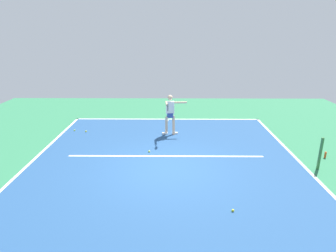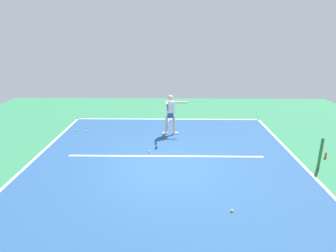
{
  "view_description": "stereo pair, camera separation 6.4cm",
  "coord_description": "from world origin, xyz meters",
  "px_view_note": "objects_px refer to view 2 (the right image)",
  "views": [
    {
      "loc": [
        -0.17,
        8.39,
        4.19
      ],
      "look_at": [
        -0.07,
        -1.64,
        0.9
      ],
      "focal_mm": 30.75,
      "sensor_mm": 36.0,
      "label": 1
    },
    {
      "loc": [
        -0.23,
        8.39,
        4.19
      ],
      "look_at": [
        -0.07,
        -1.64,
        0.9
      ],
      "focal_mm": 30.75,
      "sensor_mm": 36.0,
      "label": 2
    }
  ],
  "objects_px": {
    "tennis_ball_by_baseline": "(232,211)",
    "water_bottle": "(326,155)",
    "tennis_player": "(171,112)",
    "tennis_ball_by_sideline": "(75,130)",
    "tennis_ball_far_corner": "(149,151)",
    "tennis_ball_centre_court": "(86,131)",
    "net_post": "(320,154)"
  },
  "relations": [
    {
      "from": "tennis_ball_centre_court",
      "to": "tennis_player",
      "type": "bearing_deg",
      "value": 175.98
    },
    {
      "from": "tennis_player",
      "to": "tennis_ball_centre_court",
      "type": "height_order",
      "value": "tennis_player"
    },
    {
      "from": "tennis_ball_far_corner",
      "to": "tennis_ball_centre_court",
      "type": "relative_size",
      "value": 1.0
    },
    {
      "from": "tennis_ball_far_corner",
      "to": "tennis_ball_centre_court",
      "type": "height_order",
      "value": "same"
    },
    {
      "from": "tennis_player",
      "to": "water_bottle",
      "type": "xyz_separation_m",
      "value": [
        -5.42,
        2.38,
        -0.88
      ]
    },
    {
      "from": "net_post",
      "to": "tennis_ball_by_sideline",
      "type": "distance_m",
      "value": 9.73
    },
    {
      "from": "tennis_ball_far_corner",
      "to": "tennis_ball_centre_court",
      "type": "distance_m",
      "value": 3.68
    },
    {
      "from": "tennis_ball_far_corner",
      "to": "net_post",
      "type": "bearing_deg",
      "value": 166.81
    },
    {
      "from": "water_bottle",
      "to": "tennis_ball_by_sideline",
      "type": "bearing_deg",
      "value": -16.03
    },
    {
      "from": "tennis_ball_centre_court",
      "to": "tennis_ball_by_sideline",
      "type": "height_order",
      "value": "same"
    },
    {
      "from": "tennis_player",
      "to": "tennis_ball_by_sideline",
      "type": "xyz_separation_m",
      "value": [
        4.26,
        -0.4,
        -0.95
      ]
    },
    {
      "from": "water_bottle",
      "to": "net_post",
      "type": "bearing_deg",
      "value": 52.03
    },
    {
      "from": "tennis_ball_by_baseline",
      "to": "tennis_ball_far_corner",
      "type": "bearing_deg",
      "value": -57.52
    },
    {
      "from": "tennis_ball_centre_court",
      "to": "water_bottle",
      "type": "xyz_separation_m",
      "value": [
        -9.13,
        2.64,
        0.08
      ]
    },
    {
      "from": "tennis_ball_far_corner",
      "to": "water_bottle",
      "type": "bearing_deg",
      "value": 175.98
    },
    {
      "from": "tennis_ball_far_corner",
      "to": "tennis_ball_by_sideline",
      "type": "relative_size",
      "value": 1.0
    },
    {
      "from": "net_post",
      "to": "tennis_ball_by_sideline",
      "type": "relative_size",
      "value": 16.21
    },
    {
      "from": "tennis_ball_far_corner",
      "to": "tennis_ball_by_baseline",
      "type": "bearing_deg",
      "value": 122.48
    },
    {
      "from": "tennis_player",
      "to": "tennis_ball_by_baseline",
      "type": "xyz_separation_m",
      "value": [
        -1.55,
        5.58,
        -0.95
      ]
    },
    {
      "from": "tennis_ball_by_baseline",
      "to": "water_bottle",
      "type": "distance_m",
      "value": 5.02
    },
    {
      "from": "tennis_ball_by_sideline",
      "to": "water_bottle",
      "type": "relative_size",
      "value": 0.3
    },
    {
      "from": "tennis_ball_by_baseline",
      "to": "tennis_ball_by_sideline",
      "type": "relative_size",
      "value": 1.0
    },
    {
      "from": "tennis_player",
      "to": "net_post",
      "type": "bearing_deg",
      "value": 140.58
    },
    {
      "from": "tennis_ball_far_corner",
      "to": "water_bottle",
      "type": "xyz_separation_m",
      "value": [
        -6.18,
        0.43,
        0.08
      ]
    },
    {
      "from": "tennis_ball_centre_court",
      "to": "tennis_ball_by_sideline",
      "type": "bearing_deg",
      "value": -14.33
    },
    {
      "from": "net_post",
      "to": "tennis_ball_by_sideline",
      "type": "bearing_deg",
      "value": -21.99
    },
    {
      "from": "tennis_player",
      "to": "tennis_ball_by_sideline",
      "type": "bearing_deg",
      "value": -10.51
    },
    {
      "from": "tennis_player",
      "to": "water_bottle",
      "type": "relative_size",
      "value": 7.82
    },
    {
      "from": "tennis_ball_by_sideline",
      "to": "tennis_ball_centre_court",
      "type": "bearing_deg",
      "value": 165.67
    },
    {
      "from": "net_post",
      "to": "tennis_ball_far_corner",
      "type": "bearing_deg",
      "value": -13.19
    },
    {
      "from": "tennis_ball_far_corner",
      "to": "water_bottle",
      "type": "distance_m",
      "value": 6.2
    },
    {
      "from": "tennis_ball_by_baseline",
      "to": "water_bottle",
      "type": "xyz_separation_m",
      "value": [
        -3.87,
        -3.2,
        0.08
      ]
    }
  ]
}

